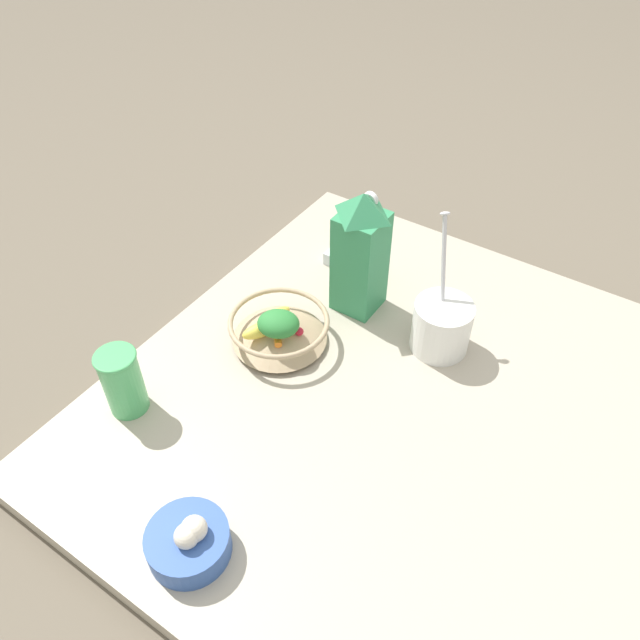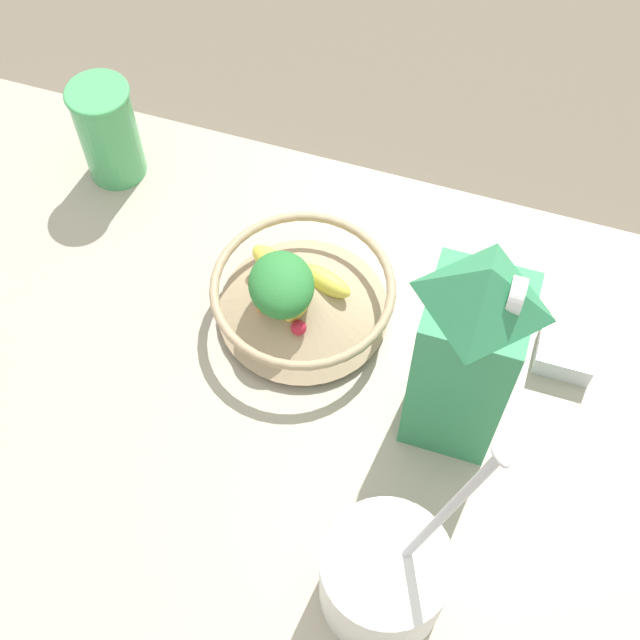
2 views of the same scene
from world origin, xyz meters
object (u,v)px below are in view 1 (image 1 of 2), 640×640
fruit_bowl (279,328)px  milk_carton (361,252)px  garlic_bowl (189,541)px  spice_jar (341,257)px  drinking_cup (122,381)px  yogurt_tub (442,324)px

fruit_bowl → milk_carton: (-0.07, -0.18, 0.09)m
garlic_bowl → milk_carton: bearing=-82.7°
fruit_bowl → garlic_bowl: bearing=109.3°
spice_jar → garlic_bowl: bearing=104.5°
fruit_bowl → milk_carton: size_ratio=0.73×
garlic_bowl → fruit_bowl: bearing=-70.7°
fruit_bowl → milk_carton: milk_carton is taller
milk_carton → drinking_cup: milk_carton is taller
drinking_cup → spice_jar: drinking_cup is taller
milk_carton → fruit_bowl: bearing=69.2°
milk_carton → drinking_cup: 0.50m
yogurt_tub → drinking_cup: yogurt_tub is taller
spice_jar → milk_carton: bearing=136.0°
spice_jar → garlic_bowl: (-0.18, 0.69, 0.01)m
fruit_bowl → spice_jar: (0.03, -0.28, -0.03)m
fruit_bowl → milk_carton: bearing=-110.8°
fruit_bowl → spice_jar: fruit_bowl is taller
fruit_bowl → spice_jar: bearing=-83.0°
milk_carton → spice_jar: 0.19m
yogurt_tub → drinking_cup: bearing=48.3°
spice_jar → fruit_bowl: bearing=97.0°
fruit_bowl → drinking_cup: size_ratio=1.50×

